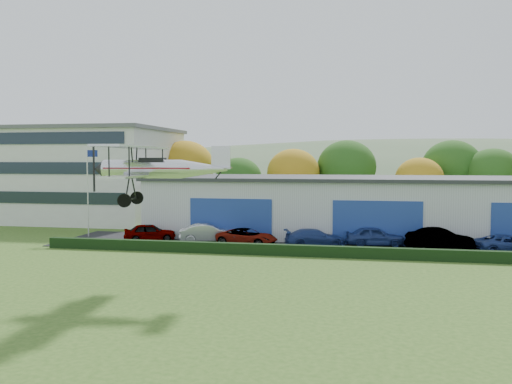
% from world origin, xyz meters
% --- Properties ---
extents(ground, '(300.00, 300.00, 0.00)m').
position_xyz_m(ground, '(0.00, 0.00, 0.00)').
color(ground, '#31551B').
rests_on(ground, ground).
extents(apron, '(48.00, 9.00, 0.05)m').
position_xyz_m(apron, '(3.00, 21.00, 0.03)').
color(apron, black).
rests_on(apron, ground).
extents(hedge, '(46.00, 0.60, 0.80)m').
position_xyz_m(hedge, '(3.00, 16.20, 0.40)').
color(hedge, black).
rests_on(hedge, ground).
extents(hangar, '(40.60, 12.60, 5.30)m').
position_xyz_m(hangar, '(5.00, 27.98, 2.66)').
color(hangar, '#B2B7BC').
rests_on(hangar, ground).
extents(office_block, '(20.60, 15.60, 10.40)m').
position_xyz_m(office_block, '(-28.00, 35.00, 5.21)').
color(office_block, silver).
rests_on(office_block, ground).
extents(flagpole, '(1.05, 0.10, 8.00)m').
position_xyz_m(flagpole, '(-19.88, 22.00, 4.78)').
color(flagpole, silver).
rests_on(flagpole, ground).
extents(tree_belt, '(75.70, 13.22, 10.12)m').
position_xyz_m(tree_belt, '(0.85, 40.62, 5.61)').
color(tree_belt, '#3D2614').
rests_on(tree_belt, ground).
extents(distant_hills, '(430.00, 196.00, 56.00)m').
position_xyz_m(distant_hills, '(-4.38, 140.00, -13.05)').
color(distant_hills, '#4C6642').
rests_on(distant_hills, ground).
extents(car_0, '(4.60, 3.29, 1.46)m').
position_xyz_m(car_0, '(-13.63, 20.59, 0.78)').
color(car_0, gray).
rests_on(car_0, apron).
extents(car_1, '(4.91, 2.98, 1.53)m').
position_xyz_m(car_1, '(-8.67, 20.78, 0.81)').
color(car_1, silver).
rests_on(car_1, apron).
extents(car_2, '(5.18, 3.09, 1.35)m').
position_xyz_m(car_2, '(-5.13, 19.85, 0.72)').
color(car_2, gray).
rests_on(car_2, apron).
extents(car_3, '(5.10, 3.22, 1.38)m').
position_xyz_m(car_3, '(0.21, 20.39, 0.74)').
color(car_3, navy).
rests_on(car_3, apron).
extents(car_4, '(4.71, 2.38, 1.54)m').
position_xyz_m(car_4, '(4.83, 21.55, 0.82)').
color(car_4, navy).
rests_on(car_4, apron).
extents(car_5, '(5.27, 2.71, 1.65)m').
position_xyz_m(car_5, '(9.59, 20.41, 0.88)').
color(car_5, gray).
rests_on(car_5, apron).
extents(car_6, '(5.21, 3.28, 1.34)m').
position_xyz_m(car_6, '(14.35, 20.08, 0.72)').
color(car_6, navy).
rests_on(car_6, apron).
extents(biplane, '(7.31, 8.40, 3.13)m').
position_xyz_m(biplane, '(-6.86, 4.86, 6.49)').
color(biplane, silver).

